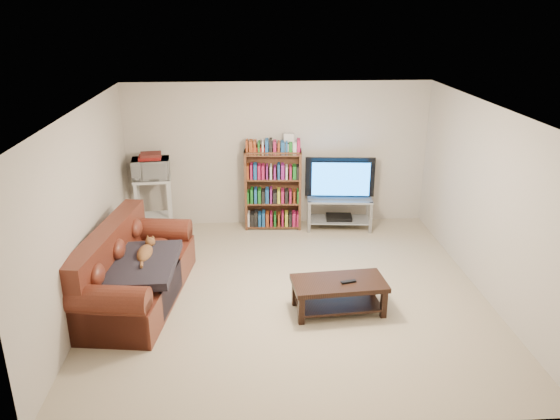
{
  "coord_description": "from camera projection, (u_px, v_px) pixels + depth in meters",
  "views": [
    {
      "loc": [
        -0.53,
        -6.31,
        3.52
      ],
      "look_at": [
        -0.1,
        0.4,
        1.0
      ],
      "focal_mm": 35.0,
      "sensor_mm": 36.0,
      "label": 1
    }
  ],
  "objects": [
    {
      "name": "microwave_stand",
      "position": [
        153.0,
        198.0,
        8.82
      ],
      "size": [
        0.63,
        0.49,
        0.94
      ],
      "rotation": [
        0.0,
        0.0,
        0.1
      ],
      "color": "silver",
      "rests_on": "floor"
    },
    {
      "name": "microwave",
      "position": [
        151.0,
        169.0,
        8.64
      ],
      "size": [
        0.62,
        0.45,
        0.32
      ],
      "primitive_type": "imported",
      "rotation": [
        0.0,
        0.0,
        0.1
      ],
      "color": "silver",
      "rests_on": "microwave_stand"
    },
    {
      "name": "remote",
      "position": [
        348.0,
        282.0,
        6.54
      ],
      "size": [
        0.19,
        0.09,
        0.02
      ],
      "primitive_type": "cube",
      "rotation": [
        0.0,
        0.0,
        0.23
      ],
      "color": "black",
      "rests_on": "coffee_table"
    },
    {
      "name": "television",
      "position": [
        340.0,
        179.0,
        8.93
      ],
      "size": [
        1.16,
        0.26,
        0.66
      ],
      "primitive_type": "imported",
      "rotation": [
        0.0,
        0.0,
        3.05
      ],
      "color": "black",
      "rests_on": "tv_stand"
    },
    {
      "name": "dvd_player",
      "position": [
        339.0,
        217.0,
        9.16
      ],
      "size": [
        0.45,
        0.34,
        0.06
      ],
      "primitive_type": "cube",
      "rotation": [
        0.0,
        0.0,
        -0.1
      ],
      "color": "black",
      "rests_on": "tv_stand"
    },
    {
      "name": "sofa",
      "position": [
        131.0,
        275.0,
        6.89
      ],
      "size": [
        1.25,
        2.33,
        0.95
      ],
      "rotation": [
        0.0,
        0.0,
        -0.14
      ],
      "color": "#5B2417",
      "rests_on": "floor"
    },
    {
      "name": "wall_front",
      "position": [
        315.0,
        312.0,
        4.41
      ],
      "size": [
        5.0,
        0.0,
        5.0
      ],
      "primitive_type": "plane",
      "rotation": [
        -1.57,
        0.0,
        0.0
      ],
      "color": "beige",
      "rests_on": "ground"
    },
    {
      "name": "blanket",
      "position": [
        140.0,
        265.0,
        6.66
      ],
      "size": [
        0.92,
        1.16,
        0.19
      ],
      "primitive_type": "cube",
      "rotation": [
        0.05,
        -0.04,
        -0.06
      ],
      "color": "black",
      "rests_on": "sofa"
    },
    {
      "name": "coffee_table",
      "position": [
        339.0,
        290.0,
        6.62
      ],
      "size": [
        1.16,
        0.65,
        0.41
      ],
      "rotation": [
        0.0,
        0.0,
        0.08
      ],
      "color": "black",
      "rests_on": "floor"
    },
    {
      "name": "shelf_clutter",
      "position": [
        279.0,
        144.0,
        8.76
      ],
      "size": [
        0.69,
        0.22,
        0.28
      ],
      "rotation": [
        0.0,
        0.0,
        -0.06
      ],
      "color": "silver",
      "rests_on": "bookshelf"
    },
    {
      "name": "cat",
      "position": [
        145.0,
        253.0,
        6.82
      ],
      "size": [
        0.32,
        0.63,
        0.18
      ],
      "primitive_type": null,
      "rotation": [
        0.0,
        0.0,
        -0.14
      ],
      "color": "brown",
      "rests_on": "sofa"
    },
    {
      "name": "tv_stand",
      "position": [
        339.0,
        208.0,
        9.1
      ],
      "size": [
        1.11,
        0.58,
        0.53
      ],
      "rotation": [
        0.0,
        0.0,
        -0.1
      ],
      "color": "#999EA3",
      "rests_on": "floor"
    },
    {
      "name": "bookshelf",
      "position": [
        273.0,
        189.0,
        9.01
      ],
      "size": [
        0.94,
        0.35,
        1.34
      ],
      "rotation": [
        0.0,
        0.0,
        -0.06
      ],
      "color": "brown",
      "rests_on": "floor"
    },
    {
      "name": "wall_back",
      "position": [
        278.0,
        155.0,
        9.08
      ],
      "size": [
        5.0,
        0.0,
        5.0
      ],
      "primitive_type": "plane",
      "rotation": [
        1.57,
        0.0,
        0.0
      ],
      "color": "beige",
      "rests_on": "ground"
    },
    {
      "name": "ceiling",
      "position": [
        291.0,
        109.0,
        6.32
      ],
      "size": [
        5.0,
        5.0,
        0.0
      ],
      "primitive_type": "plane",
      "rotation": [
        3.14,
        0.0,
        0.0
      ],
      "color": "white",
      "rests_on": "ground"
    },
    {
      "name": "wall_right",
      "position": [
        487.0,
        202.0,
        6.89
      ],
      "size": [
        0.0,
        5.0,
        5.0
      ],
      "primitive_type": "plane",
      "rotation": [
        1.57,
        0.0,
        -1.57
      ],
      "color": "beige",
      "rests_on": "ground"
    },
    {
      "name": "game_boxes",
      "position": [
        150.0,
        157.0,
        8.57
      ],
      "size": [
        0.37,
        0.33,
        0.05
      ],
      "primitive_type": "cube",
      "rotation": [
        0.0,
        0.0,
        0.1
      ],
      "color": "maroon",
      "rests_on": "microwave"
    },
    {
      "name": "wall_left",
      "position": [
        84.0,
        211.0,
        6.59
      ],
      "size": [
        0.0,
        5.0,
        5.0
      ],
      "primitive_type": "plane",
      "rotation": [
        1.57,
        0.0,
        1.57
      ],
      "color": "beige",
      "rests_on": "ground"
    },
    {
      "name": "floor",
      "position": [
        290.0,
        292.0,
        7.16
      ],
      "size": [
        5.0,
        5.0,
        0.0
      ],
      "primitive_type": "plane",
      "color": "#C2B090",
      "rests_on": "ground"
    }
  ]
}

